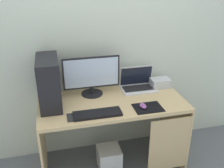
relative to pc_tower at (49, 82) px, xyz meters
name	(u,v)px	position (x,y,z in m)	size (l,w,h in m)	color
ground_plane	(112,163)	(0.57, -0.07, -0.98)	(8.00, 8.00, 0.00)	slate
wall_back	(103,36)	(0.57, 0.30, 0.32)	(4.00, 0.05, 2.60)	beige
desk	(114,115)	(0.58, -0.08, -0.38)	(1.39, 0.66, 0.76)	tan
pc_tower	(49,82)	(0.00, 0.00, 0.00)	(0.19, 0.43, 0.45)	black
monitor	(92,76)	(0.41, 0.11, -0.02)	(0.56, 0.22, 0.40)	black
laptop	(138,84)	(0.89, 0.14, -0.18)	(0.36, 0.23, 0.23)	silver
projector	(160,83)	(1.14, 0.12, -0.18)	(0.20, 0.14, 0.09)	#B7BCC6
keyboard	(97,114)	(0.38, -0.29, -0.21)	(0.42, 0.14, 0.02)	black
mousepad	(148,108)	(0.85, -0.28, -0.22)	(0.26, 0.20, 0.01)	black
mouse_left	(143,106)	(0.81, -0.27, -0.20)	(0.06, 0.10, 0.03)	#8C4C99
cell_phone	(71,118)	(0.16, -0.28, -0.22)	(0.07, 0.13, 0.01)	#232326
subwoofer	(109,158)	(0.52, -0.12, -0.87)	(0.23, 0.23, 0.23)	silver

